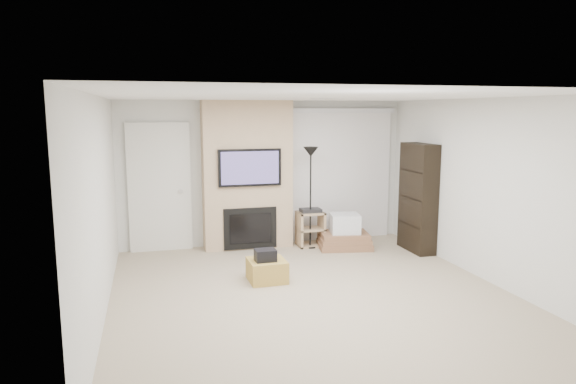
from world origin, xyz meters
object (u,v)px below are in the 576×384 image
object	(u,v)px
ottoman	(267,270)
av_stand	(310,226)
floor_lamp	(311,169)
box_stack	(344,235)
bookshelf	(418,198)

from	to	relation	value
ottoman	av_stand	distance (m)	2.00
floor_lamp	box_stack	world-z (taller)	floor_lamp
ottoman	box_stack	world-z (taller)	box_stack
ottoman	box_stack	size ratio (longest dim) A/B	0.51
floor_lamp	bookshelf	distance (m)	1.85
av_stand	box_stack	size ratio (longest dim) A/B	0.67
ottoman	av_stand	size ratio (longest dim) A/B	0.76
ottoman	box_stack	bearing A→B (deg)	38.96
ottoman	box_stack	distance (m)	2.15
av_stand	box_stack	world-z (taller)	av_stand
av_stand	bookshelf	size ratio (longest dim) A/B	0.37
floor_lamp	bookshelf	world-z (taller)	bookshelf
bookshelf	ottoman	bearing A→B (deg)	-162.41
ottoman	av_stand	bearing A→B (deg)	54.84
ottoman	av_stand	world-z (taller)	av_stand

